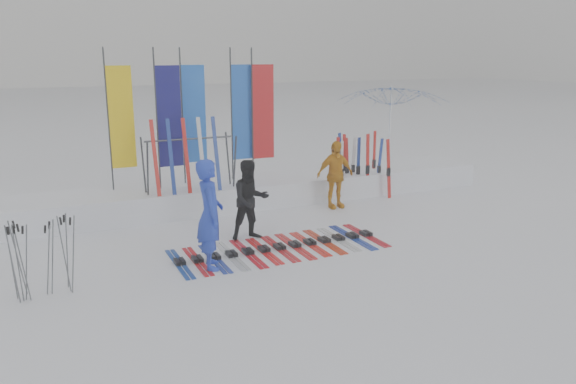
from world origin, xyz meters
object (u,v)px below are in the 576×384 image
ski_row (280,247)px  ski_rack (189,156)px  person_black (250,200)px  tent_canopy (391,133)px  person_blue (210,214)px  person_yellow (335,175)px

ski_row → ski_rack: bearing=107.0°
ski_row → person_black: bearing=109.3°
person_black → tent_canopy: bearing=30.5°
person_blue → ski_row: person_blue is taller
person_blue → tent_canopy: tent_canopy is taller
person_black → ski_row: 1.16m
person_black → ski_row: size_ratio=0.40×
person_blue → person_yellow: person_blue is taller
tent_canopy → ski_rack: size_ratio=1.56×
person_blue → tent_canopy: bearing=-46.1°
tent_canopy → ski_row: bearing=-142.4°
person_blue → person_yellow: 4.66m
person_blue → person_black: 1.69m
tent_canopy → ski_row: size_ratio=0.78×
tent_canopy → person_blue: bearing=-146.7°
person_black → ski_rack: size_ratio=0.79×
person_black → person_yellow: size_ratio=0.99×
person_blue → tent_canopy: size_ratio=0.61×
ski_row → tent_canopy: bearing=37.6°
tent_canopy → ski_row: 6.86m
person_blue → person_yellow: bearing=-46.1°
ski_row → person_blue: bearing=-166.1°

